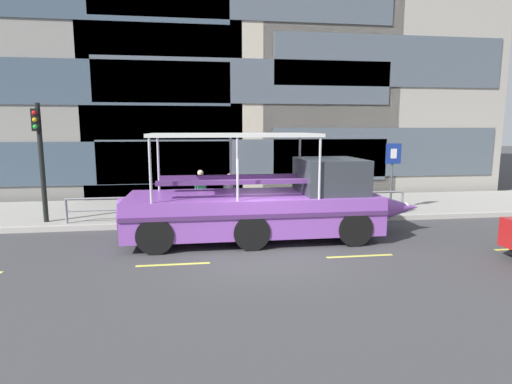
{
  "coord_description": "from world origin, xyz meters",
  "views": [
    {
      "loc": [
        -1.74,
        -10.65,
        3.31
      ],
      "look_at": [
        0.07,
        2.15,
        1.3
      ],
      "focal_mm": 28.78,
      "sensor_mm": 36.0,
      "label": 1
    }
  ],
  "objects_px": {
    "parking_sign": "(393,165)",
    "duck_tour_boat": "(269,204)",
    "pedestrian_mid_left": "(230,190)",
    "pedestrian_near_bow": "(331,187)",
    "traffic_light_pole": "(40,151)",
    "pedestrian_mid_right": "(201,187)"
  },
  "relations": [
    {
      "from": "parking_sign",
      "to": "pedestrian_mid_right",
      "type": "distance_m",
      "value": 7.26
    },
    {
      "from": "traffic_light_pole",
      "to": "parking_sign",
      "type": "height_order",
      "value": "traffic_light_pole"
    },
    {
      "from": "duck_tour_boat",
      "to": "parking_sign",
      "type": "bearing_deg",
      "value": 26.11
    },
    {
      "from": "pedestrian_mid_right",
      "to": "traffic_light_pole",
      "type": "bearing_deg",
      "value": -170.14
    },
    {
      "from": "traffic_light_pole",
      "to": "parking_sign",
      "type": "xyz_separation_m",
      "value": [
        12.4,
        0.15,
        -0.65
      ]
    },
    {
      "from": "pedestrian_near_bow",
      "to": "pedestrian_mid_right",
      "type": "xyz_separation_m",
      "value": [
        -4.88,
        0.49,
        0.03
      ]
    },
    {
      "from": "duck_tour_boat",
      "to": "pedestrian_near_bow",
      "type": "bearing_deg",
      "value": 44.4
    },
    {
      "from": "traffic_light_pole",
      "to": "pedestrian_mid_left",
      "type": "distance_m",
      "value": 6.46
    },
    {
      "from": "pedestrian_near_bow",
      "to": "duck_tour_boat",
      "type": "bearing_deg",
      "value": -135.6
    },
    {
      "from": "duck_tour_boat",
      "to": "pedestrian_mid_left",
      "type": "distance_m",
      "value": 3.04
    },
    {
      "from": "traffic_light_pole",
      "to": "duck_tour_boat",
      "type": "height_order",
      "value": "traffic_light_pole"
    },
    {
      "from": "duck_tour_boat",
      "to": "pedestrian_mid_left",
      "type": "height_order",
      "value": "duck_tour_boat"
    },
    {
      "from": "pedestrian_near_bow",
      "to": "traffic_light_pole",
      "type": "bearing_deg",
      "value": -177.64
    },
    {
      "from": "pedestrian_mid_left",
      "to": "pedestrian_near_bow",
      "type": "bearing_deg",
      "value": -1.27
    },
    {
      "from": "duck_tour_boat",
      "to": "pedestrian_mid_right",
      "type": "xyz_separation_m",
      "value": [
        -2.03,
        3.28,
        0.1
      ]
    },
    {
      "from": "traffic_light_pole",
      "to": "duck_tour_boat",
      "type": "relative_size",
      "value": 0.43
    },
    {
      "from": "traffic_light_pole",
      "to": "pedestrian_mid_left",
      "type": "height_order",
      "value": "traffic_light_pole"
    },
    {
      "from": "pedestrian_mid_left",
      "to": "duck_tour_boat",
      "type": "bearing_deg",
      "value": -71.13
    },
    {
      "from": "parking_sign",
      "to": "pedestrian_near_bow",
      "type": "xyz_separation_m",
      "value": [
        -2.3,
        0.26,
        -0.81
      ]
    },
    {
      "from": "parking_sign",
      "to": "duck_tour_boat",
      "type": "relative_size",
      "value": 0.28
    },
    {
      "from": "pedestrian_near_bow",
      "to": "pedestrian_mid_left",
      "type": "xyz_separation_m",
      "value": [
        -3.83,
        0.09,
        -0.03
      ]
    },
    {
      "from": "pedestrian_near_bow",
      "to": "pedestrian_mid_right",
      "type": "height_order",
      "value": "pedestrian_mid_right"
    }
  ]
}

